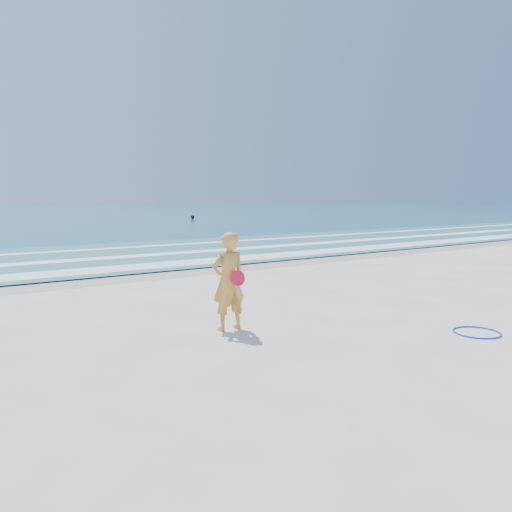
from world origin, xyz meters
TOP-DOWN VIEW (x-y plane):
  - ground at (0.00, 0.00)m, footprint 400.00×400.00m
  - wet_sand at (0.00, 9.00)m, footprint 400.00×2.40m
  - shallow at (0.00, 14.00)m, footprint 400.00×10.00m
  - foam_near at (0.00, 10.30)m, footprint 400.00×1.40m
  - foam_mid at (0.00, 13.20)m, footprint 400.00×0.90m
  - foam_far at (0.00, 16.50)m, footprint 400.00×0.60m
  - hoop at (1.63, -0.38)m, footprint 0.96×0.96m
  - buoy at (17.65, 40.91)m, footprint 0.41×0.41m
  - woman at (-1.73, 2.21)m, footprint 0.63×0.43m

SIDE VIEW (x-z plane):
  - ground at x=0.00m, z-range 0.00..0.00m
  - wet_sand at x=0.00m, z-range 0.00..0.00m
  - hoop at x=1.63m, z-range 0.00..0.03m
  - shallow at x=0.00m, z-range 0.04..0.05m
  - foam_near at x=0.00m, z-range 0.05..0.06m
  - foam_mid at x=0.00m, z-range 0.05..0.06m
  - foam_far at x=0.00m, z-range 0.05..0.06m
  - buoy at x=17.65m, z-range 0.04..0.45m
  - woman at x=-1.73m, z-range 0.00..1.71m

